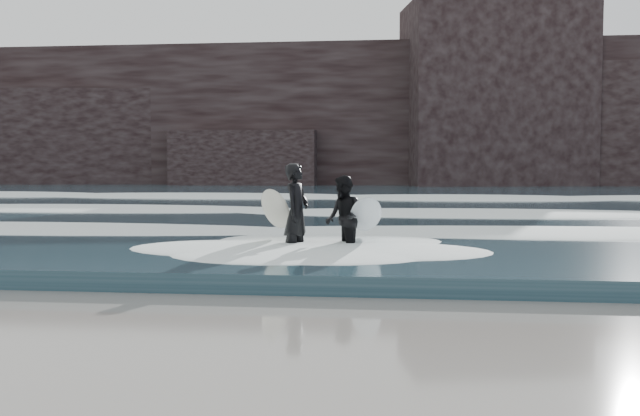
# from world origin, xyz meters

# --- Properties ---
(ground) EXTENTS (120.00, 120.00, 0.00)m
(ground) POSITION_xyz_m (0.00, 0.00, 0.00)
(ground) COLOR #896D4B
(ground) RESTS_ON ground
(sea) EXTENTS (90.00, 52.00, 0.30)m
(sea) POSITION_xyz_m (0.00, 29.00, 0.15)
(sea) COLOR #223D48
(sea) RESTS_ON ground
(headland) EXTENTS (70.00, 9.00, 10.00)m
(headland) POSITION_xyz_m (0.00, 46.00, 5.00)
(headland) COLOR black
(headland) RESTS_ON ground
(foam_near) EXTENTS (60.00, 3.20, 0.20)m
(foam_near) POSITION_xyz_m (0.00, 9.00, 0.40)
(foam_near) COLOR white
(foam_near) RESTS_ON sea
(foam_mid) EXTENTS (60.00, 4.00, 0.24)m
(foam_mid) POSITION_xyz_m (0.00, 16.00, 0.42)
(foam_mid) COLOR white
(foam_mid) RESTS_ON sea
(foam_far) EXTENTS (60.00, 4.80, 0.30)m
(foam_far) POSITION_xyz_m (0.00, 25.00, 0.45)
(foam_far) COLOR white
(foam_far) RESTS_ON sea
(surfer_left) EXTENTS (0.99, 1.76, 1.84)m
(surfer_left) POSITION_xyz_m (0.68, 6.58, 0.93)
(surfer_left) COLOR black
(surfer_left) RESTS_ON ground
(surfer_right) EXTENTS (1.24, 2.15, 1.62)m
(surfer_right) POSITION_xyz_m (1.68, 6.66, 0.82)
(surfer_right) COLOR black
(surfer_right) RESTS_ON ground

